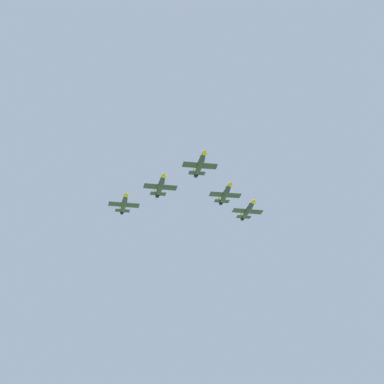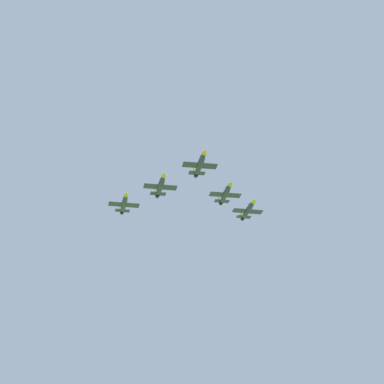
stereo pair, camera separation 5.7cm
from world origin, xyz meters
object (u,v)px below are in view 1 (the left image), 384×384
object	(u,v)px
jet_lead	(200,164)
jet_left_outer	(248,210)
jet_right_wingman	(161,185)
jet_right_outer	(124,203)
jet_left_wingman	(226,193)

from	to	relation	value
jet_lead	jet_left_outer	size ratio (longest dim) A/B	1.04
jet_right_wingman	jet_left_outer	bearing A→B (deg)	111.03
jet_lead	jet_right_wingman	distance (m)	17.53
jet_left_outer	jet_right_outer	world-z (taller)	jet_left_outer
jet_left_outer	jet_right_outer	xyz separation A→B (m)	(-18.07, 41.16, -0.76)
jet_right_outer	jet_left_outer	bearing A→B (deg)	89.09
jet_right_wingman	jet_right_outer	bearing A→B (deg)	-140.03
jet_lead	jet_left_wingman	size ratio (longest dim) A/B	1.05
jet_right_wingman	jet_right_outer	xyz separation A→B (m)	(7.59, 15.61, -1.73)
jet_left_wingman	jet_left_outer	xyz separation A→B (m)	(16.63, -4.98, 0.30)
jet_lead	jet_left_outer	bearing A→B (deg)	140.26
jet_right_wingman	jet_lead	bearing A→B (deg)	39.98
jet_right_outer	jet_left_wingman	bearing A→B (deg)	67.67
jet_left_wingman	jet_right_outer	xyz separation A→B (m)	(-1.45, 36.19, -0.47)
jet_right_wingman	jet_right_outer	size ratio (longest dim) A/B	1.05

